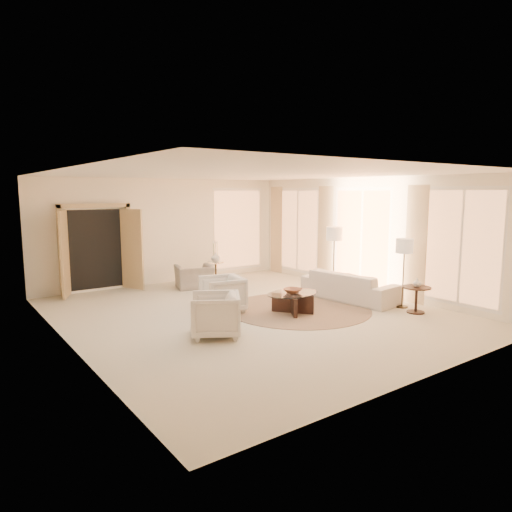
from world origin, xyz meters
TOP-DOWN VIEW (x-y plane):
  - room at (0.00, 0.00)m, footprint 7.04×8.04m
  - windows_right at (3.45, 0.10)m, footprint 0.10×6.40m
  - window_back_corner at (2.30, 3.95)m, footprint 1.70×0.10m
  - curtains_right at (3.40, 1.00)m, footprint 0.06×5.20m
  - french_doors at (-1.90, 3.82)m, footprint 1.95×0.66m
  - area_rug at (1.00, -0.29)m, footprint 3.41×3.41m
  - sofa at (2.51, -0.34)m, footprint 1.11×2.32m
  - armchair_left at (-0.41, 0.46)m, footprint 0.89×0.93m
  - armchair_right at (-1.35, -0.84)m, footprint 1.05×1.07m
  - accent_chair at (0.23, 2.86)m, footprint 1.03×0.81m
  - coffee_table at (0.69, -0.48)m, footprint 1.20×1.20m
  - end_table at (2.75, -1.92)m, footprint 0.57×0.57m
  - side_table at (1.18, 3.38)m, footprint 0.46×0.46m
  - floor_lamp_near at (2.84, 0.51)m, footprint 0.39×0.39m
  - floor_lamp_far at (2.90, -1.47)m, footprint 0.36×0.36m
  - bowl at (0.69, -0.48)m, footprint 0.48×0.48m
  - end_vase at (2.75, -1.92)m, footprint 0.22×0.22m
  - side_vase at (1.18, 3.38)m, footprint 0.32×0.32m

SIDE VIEW (x-z plane):
  - area_rug at x=1.00m, z-range 0.00..0.01m
  - coffee_table at x=0.69m, z-range 0.05..0.48m
  - side_table at x=1.18m, z-range 0.06..0.59m
  - sofa at x=2.51m, z-range 0.00..0.65m
  - end_table at x=2.75m, z-range 0.10..0.64m
  - accent_chair at x=0.23m, z-range 0.00..0.79m
  - armchair_left at x=-0.41m, z-range 0.00..0.82m
  - armchair_right at x=-1.35m, z-range 0.00..0.82m
  - bowl at x=0.69m, z-range 0.42..0.51m
  - end_vase at x=2.75m, z-range 0.54..0.71m
  - side_vase at x=1.18m, z-range 0.53..0.80m
  - french_doors at x=-1.90m, z-range -0.01..2.15m
  - floor_lamp_far at x=2.90m, z-range 0.52..1.99m
  - curtains_right at x=3.40m, z-range 0.00..2.60m
  - windows_right at x=3.45m, z-range 0.15..2.55m
  - window_back_corner at x=2.30m, z-range 0.15..2.55m
  - floor_lamp_near at x=2.84m, z-range 0.56..2.17m
  - room at x=0.00m, z-range -0.02..2.81m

